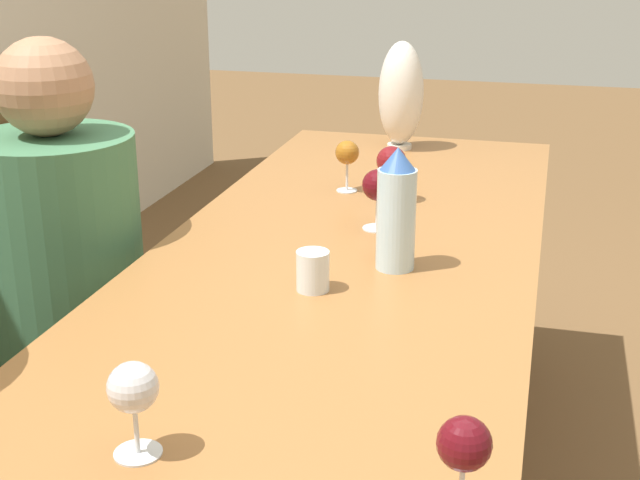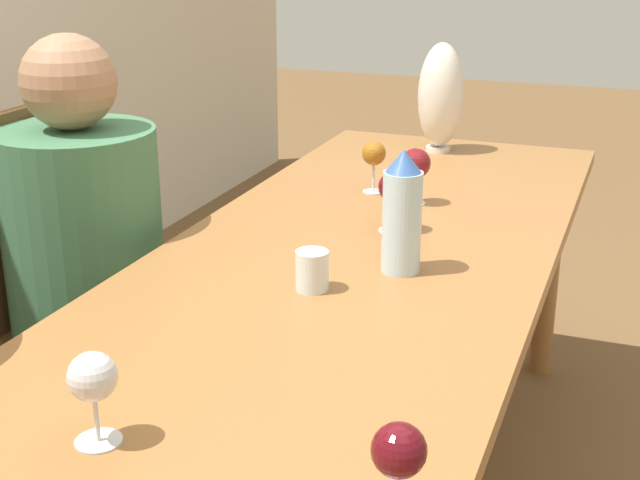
% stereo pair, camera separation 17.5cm
% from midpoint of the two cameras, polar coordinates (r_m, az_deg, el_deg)
% --- Properties ---
extents(dining_table, '(2.65, 0.84, 0.75)m').
position_cam_midpoint_polar(dining_table, '(1.84, -2.44, -4.70)').
color(dining_table, '#936033').
rests_on(dining_table, ground_plane).
extents(water_bottle, '(0.08, 0.08, 0.26)m').
position_cam_midpoint_polar(water_bottle, '(1.84, 2.21, 1.85)').
color(water_bottle, silver).
rests_on(water_bottle, dining_table).
extents(water_tumbler, '(0.07, 0.07, 0.08)m').
position_cam_midpoint_polar(water_tumbler, '(1.75, -3.31, -2.04)').
color(water_tumbler, silver).
rests_on(water_tumbler, dining_table).
extents(vase, '(0.14, 0.14, 0.34)m').
position_cam_midpoint_polar(vase, '(2.85, 3.44, 9.29)').
color(vase, silver).
rests_on(vase, dining_table).
extents(wine_glass_0, '(0.06, 0.06, 0.14)m').
position_cam_midpoint_polar(wine_glass_0, '(2.39, -0.35, 5.50)').
color(wine_glass_0, silver).
rests_on(wine_glass_0, dining_table).
extents(wine_glass_1, '(0.07, 0.07, 0.14)m').
position_cam_midpoint_polar(wine_glass_1, '(1.08, 4.57, -13.24)').
color(wine_glass_1, silver).
rests_on(wine_glass_1, dining_table).
extents(wine_glass_2, '(0.07, 0.07, 0.14)m').
position_cam_midpoint_polar(wine_glass_2, '(1.25, -15.88, -9.33)').
color(wine_glass_2, silver).
rests_on(wine_glass_2, dining_table).
extents(wine_glass_3, '(0.07, 0.07, 0.15)m').
position_cam_midpoint_polar(wine_glass_3, '(2.08, 1.32, 3.40)').
color(wine_glass_3, silver).
rests_on(wine_glass_3, dining_table).
extents(wine_glass_5, '(0.08, 0.08, 0.15)m').
position_cam_midpoint_polar(wine_glass_5, '(2.30, 2.42, 4.98)').
color(wine_glass_5, silver).
rests_on(wine_glass_5, dining_table).
extents(chair_far, '(0.44, 0.44, 1.01)m').
position_cam_midpoint_polar(chair_far, '(2.32, -19.61, -4.59)').
color(chair_far, brown).
rests_on(chair_far, ground_plane).
extents(person_far, '(0.38, 0.38, 1.21)m').
position_cam_midpoint_polar(person_far, '(2.22, -17.89, -2.38)').
color(person_far, '#2D2D38').
rests_on(person_far, ground_plane).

